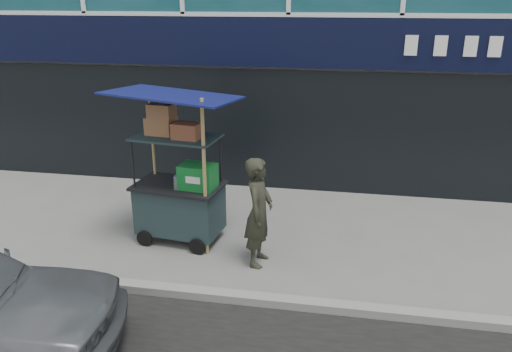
# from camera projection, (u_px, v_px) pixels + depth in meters

# --- Properties ---
(ground) EXTENTS (80.00, 80.00, 0.00)m
(ground) POSITION_uv_depth(u_px,v_px,m) (250.00, 294.00, 6.64)
(ground) COLOR slate
(ground) RESTS_ON ground
(curb) EXTENTS (80.00, 0.18, 0.12)m
(curb) POSITION_uv_depth(u_px,v_px,m) (247.00, 298.00, 6.43)
(curb) COLOR gray
(curb) RESTS_ON ground
(vendor_cart) EXTENTS (1.97, 1.51, 2.46)m
(vendor_cart) POSITION_uv_depth(u_px,v_px,m) (180.00, 190.00, 7.83)
(vendor_cart) COLOR #192B2C
(vendor_cart) RESTS_ON ground
(vendor_man) EXTENTS (0.45, 0.63, 1.63)m
(vendor_man) POSITION_uv_depth(u_px,v_px,m) (259.00, 212.00, 7.14)
(vendor_man) COLOR #282A1E
(vendor_man) RESTS_ON ground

